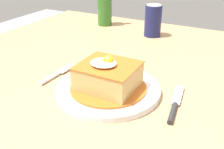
# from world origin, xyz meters

# --- Properties ---
(dining_table) EXTENTS (1.16, 1.00, 0.75)m
(dining_table) POSITION_xyz_m (0.00, 0.00, 0.65)
(dining_table) COLOR #A87F56
(dining_table) RESTS_ON ground_plane
(main_plate) EXTENTS (0.26, 0.26, 0.02)m
(main_plate) POSITION_xyz_m (0.05, -0.17, 0.76)
(main_plate) COLOR white
(main_plate) RESTS_ON dining_table
(sandwich_meal) EXTENTS (0.19, 0.19, 0.09)m
(sandwich_meal) POSITION_xyz_m (0.05, -0.17, 0.80)
(sandwich_meal) COLOR #B75B1E
(sandwich_meal) RESTS_ON main_plate
(fork) EXTENTS (0.02, 0.14, 0.01)m
(fork) POSITION_xyz_m (-0.13, -0.17, 0.76)
(fork) COLOR silver
(fork) RESTS_ON dining_table
(knife) EXTENTS (0.04, 0.17, 0.01)m
(knife) POSITION_xyz_m (0.22, -0.17, 0.76)
(knife) COLOR #262628
(knife) RESTS_ON dining_table
(soda_can) EXTENTS (0.07, 0.07, 0.12)m
(soda_can) POSITION_xyz_m (-0.01, 0.30, 0.82)
(soda_can) COLOR #191E51
(soda_can) RESTS_ON dining_table
(beer_bottle_green) EXTENTS (0.06, 0.06, 0.27)m
(beer_bottle_green) POSITION_xyz_m (-0.26, 0.35, 0.85)
(beer_bottle_green) COLOR #2D6B23
(beer_bottle_green) RESTS_ON dining_table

